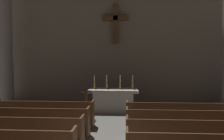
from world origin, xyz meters
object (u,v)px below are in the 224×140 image
pew_left_row_3 (19,132)px  pew_right_row_4 (184,124)px  pew_left_row_5 (44,113)px  pew_left_row_4 (33,121)px  candlestick_outer_right (133,85)px  column_left_third (4,39)px  lectern (86,105)px  candlestick_outer_left (94,85)px  candlestick_inner_right (120,85)px  candlestick_inner_left (107,85)px  pew_right_row_5 (177,115)px  pew_right_row_3 (194,136)px  altar (113,100)px

pew_left_row_3 → pew_right_row_4: 4.83m
pew_left_row_3 → pew_left_row_5: 2.12m
pew_left_row_4 → candlestick_outer_right: (3.21, 3.42, 0.72)m
column_left_third → lectern: column_left_third is taller
pew_left_row_5 → candlestick_outer_left: size_ratio=5.85×
pew_left_row_4 → pew_left_row_5: same height
candlestick_outer_right → candlestick_inner_right: bearing=180.0°
column_left_third → candlestick_inner_left: column_left_third is taller
candlestick_inner_left → candlestick_outer_right: bearing=0.0°
column_left_third → pew_left_row_3: bearing=-60.8°
pew_right_row_4 → candlestick_inner_right: 4.06m
pew_left_row_5 → candlestick_outer_right: size_ratio=5.85×
pew_left_row_5 → pew_right_row_5: same height
column_left_third → pew_right_row_4: bearing=-29.3°
pew_left_row_5 → candlestick_outer_right: bearing=36.4°
pew_left_row_3 → pew_right_row_5: same height
pew_left_row_5 → pew_right_row_3: same height
altar → candlestick_inner_right: size_ratio=3.61×
pew_right_row_3 → altar: (-2.36, 4.48, 0.06)m
candlestick_inner_left → pew_right_row_3: bearing=-59.4°
pew_right_row_4 → column_left_third: 9.28m
pew_left_row_5 → candlestick_inner_right: 3.63m
pew_left_row_3 → candlestick_inner_right: candlestick_inner_right is taller
pew_left_row_4 → lectern: bearing=59.2°
pew_left_row_4 → pew_right_row_5: same height
pew_right_row_3 → pew_right_row_5: bearing=90.0°
pew_left_row_4 → candlestick_inner_right: 4.39m
candlestick_inner_right → pew_right_row_5: bearing=-49.0°
column_left_third → pew_left_row_4: bearing=-55.2°
pew_left_row_3 → pew_left_row_5: same height
altar → candlestick_inner_left: bearing=180.0°
pew_left_row_5 → column_left_third: 5.25m
candlestick_outer_right → candlestick_outer_left: bearing=180.0°
altar → candlestick_outer_right: 1.08m
altar → pew_left_row_4: bearing=-124.5°
candlestick_inner_right → pew_left_row_3: bearing=-120.6°
pew_right_row_5 → candlestick_outer_left: candlestick_outer_left is taller
pew_right_row_5 → candlestick_outer_right: (-1.51, 2.36, 0.72)m
pew_right_row_4 → candlestick_outer_left: candlestick_outer_left is taller
column_left_third → candlestick_outer_right: size_ratio=11.06×
pew_right_row_4 → candlestick_inner_right: size_ratio=5.85×
column_left_third → candlestick_inner_right: bearing=-9.1°
pew_right_row_5 → candlestick_inner_left: (-2.66, 2.36, 0.72)m
column_left_third → candlestick_inner_right: (5.66, -0.91, -2.08)m
pew_left_row_3 → candlestick_inner_left: bearing=65.4°
pew_right_row_3 → pew_right_row_4: size_ratio=1.00×
altar → candlestick_outer_left: candlestick_outer_left is taller
pew_right_row_4 → candlestick_inner_right: candlestick_inner_right is taller
column_left_third → candlestick_outer_right: bearing=-8.3°
candlestick_outer_right → lectern: size_ratio=0.53×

